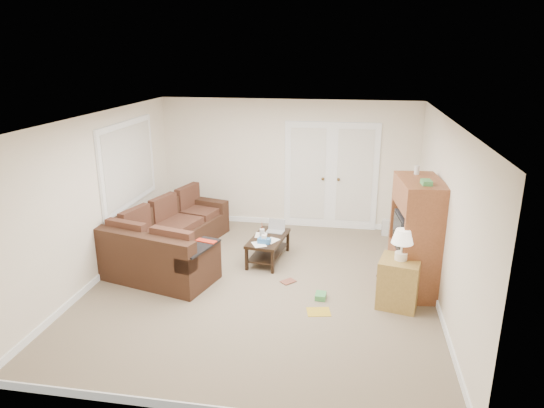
% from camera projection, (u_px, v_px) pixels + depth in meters
% --- Properties ---
extents(floor, '(5.50, 5.50, 0.00)m').
position_uv_depth(floor, '(262.00, 285.00, 7.27)').
color(floor, gray).
rests_on(floor, ground).
extents(ceiling, '(5.00, 5.50, 0.02)m').
position_uv_depth(ceiling, '(261.00, 118.00, 6.51)').
color(ceiling, white).
rests_on(ceiling, wall_back).
extents(wall_left, '(0.02, 5.50, 2.50)m').
position_uv_depth(wall_left, '(98.00, 198.00, 7.29)').
color(wall_left, white).
rests_on(wall_left, floor).
extents(wall_right, '(0.02, 5.50, 2.50)m').
position_uv_depth(wall_right, '(444.00, 216.00, 6.49)').
color(wall_right, white).
rests_on(wall_right, floor).
extents(wall_back, '(5.00, 0.02, 2.50)m').
position_uv_depth(wall_back, '(288.00, 164.00, 9.47)').
color(wall_back, white).
rests_on(wall_back, floor).
extents(wall_front, '(5.00, 0.02, 2.50)m').
position_uv_depth(wall_front, '(203.00, 299.00, 4.30)').
color(wall_front, white).
rests_on(wall_front, floor).
extents(baseboards, '(5.00, 5.50, 0.10)m').
position_uv_depth(baseboards, '(262.00, 282.00, 7.25)').
color(baseboards, silver).
rests_on(baseboards, floor).
extents(french_doors, '(1.80, 0.05, 2.13)m').
position_uv_depth(french_doors, '(331.00, 177.00, 9.37)').
color(french_doors, silver).
rests_on(french_doors, floor).
extents(window_left, '(0.05, 1.92, 1.42)m').
position_uv_depth(window_left, '(128.00, 164.00, 8.13)').
color(window_left, silver).
rests_on(window_left, wall_left).
extents(sectional_sofa, '(1.96, 3.06, 0.83)m').
position_uv_depth(sectional_sofa, '(168.00, 242.00, 8.05)').
color(sectional_sofa, '#3C2417').
rests_on(sectional_sofa, floor).
extents(coffee_table, '(0.63, 1.07, 0.69)m').
position_uv_depth(coffee_table, '(269.00, 247.00, 8.10)').
color(coffee_table, black).
rests_on(coffee_table, floor).
extents(tv_armoire, '(0.68, 1.10, 1.79)m').
position_uv_depth(tv_armoire, '(416.00, 235.00, 6.92)').
color(tv_armoire, brown).
rests_on(tv_armoire, floor).
extents(side_cabinet, '(0.62, 0.62, 1.11)m').
position_uv_depth(side_cabinet, '(399.00, 278.00, 6.60)').
color(side_cabinet, '#A27F3B').
rests_on(side_cabinet, floor).
extents(space_heater, '(0.14, 0.12, 0.31)m').
position_uv_depth(space_heater, '(386.00, 227.00, 9.20)').
color(space_heater, silver).
rests_on(space_heater, floor).
extents(floor_magazine, '(0.36, 0.30, 0.01)m').
position_uv_depth(floor_magazine, '(319.00, 312.00, 6.52)').
color(floor_magazine, gold).
rests_on(floor_magazine, floor).
extents(floor_greenbox, '(0.16, 0.20, 0.08)m').
position_uv_depth(floor_greenbox, '(321.00, 296.00, 6.87)').
color(floor_greenbox, '#42924D').
rests_on(floor_greenbox, floor).
extents(floor_book, '(0.26, 0.26, 0.02)m').
position_uv_depth(floor_book, '(285.00, 280.00, 7.43)').
color(floor_book, brown).
rests_on(floor_book, floor).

